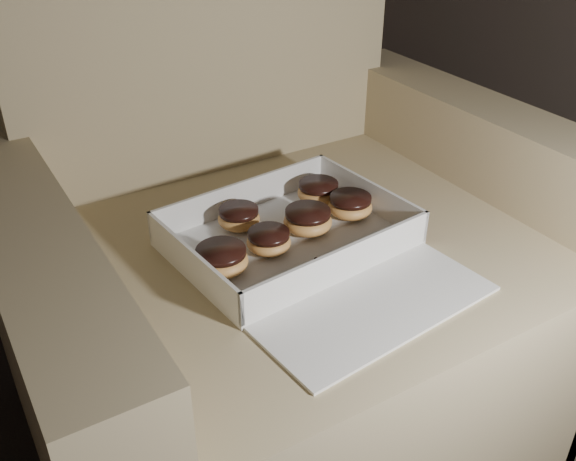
{
  "coord_description": "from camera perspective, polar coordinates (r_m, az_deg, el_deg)",
  "views": [
    {
      "loc": [
        -0.32,
        -0.58,
        1.04
      ],
      "look_at": [
        0.15,
        0.19,
        0.48
      ],
      "focal_mm": 40.0,
      "sensor_mm": 36.0,
      "label": 1
    }
  ],
  "objects": [
    {
      "name": "bakery_box",
      "position": [
        1.05,
        1.43,
        -1.55
      ],
      "size": [
        0.41,
        0.47,
        0.06
      ],
      "rotation": [
        0.0,
        0.0,
        0.1
      ],
      "color": "silver",
      "rests_on": "armchair"
    },
    {
      "name": "crumb_c",
      "position": [
        1.09,
        7.65,
        -0.53
      ],
      "size": [
        0.01,
        0.01,
        0.0
      ],
      "primitive_type": "ellipsoid",
      "color": "black",
      "rests_on": "bakery_box"
    },
    {
      "name": "crumb_d",
      "position": [
        1.03,
        -1.75,
        -2.34
      ],
      "size": [
        0.01,
        0.01,
        0.0
      ],
      "primitive_type": "ellipsoid",
      "color": "black",
      "rests_on": "bakery_box"
    },
    {
      "name": "donut_d",
      "position": [
        1.09,
        1.77,
        0.93
      ],
      "size": [
        0.08,
        0.08,
        0.04
      ],
      "color": "#EB9C52",
      "rests_on": "bakery_box"
    },
    {
      "name": "donut_c",
      "position": [
        1.14,
        5.55,
        2.24
      ],
      "size": [
        0.08,
        0.08,
        0.04
      ],
      "color": "#EB9C52",
      "rests_on": "bakery_box"
    },
    {
      "name": "donut_f",
      "position": [
        1.1,
        -4.38,
        1.19
      ],
      "size": [
        0.07,
        0.07,
        0.04
      ],
      "color": "#EB9C52",
      "rests_on": "bakery_box"
    },
    {
      "name": "donut_b",
      "position": [
        1.04,
        -1.72,
        -0.9
      ],
      "size": [
        0.07,
        0.07,
        0.04
      ],
      "color": "#EB9C52",
      "rests_on": "bakery_box"
    },
    {
      "name": "crumb_a",
      "position": [
        1.03,
        2.51,
        -2.52
      ],
      "size": [
        0.01,
        0.01,
        0.0
      ],
      "primitive_type": "ellipsoid",
      "color": "black",
      "rests_on": "bakery_box"
    },
    {
      "name": "armchair",
      "position": [
        1.23,
        -0.57,
        -4.33
      ],
      "size": [
        0.98,
        0.83,
        1.02
      ],
      "color": "#998561",
      "rests_on": "floor"
    },
    {
      "name": "donut_e",
      "position": [
        1.18,
        2.72,
        3.49
      ],
      "size": [
        0.08,
        0.08,
        0.04
      ],
      "color": "#EB9C52",
      "rests_on": "bakery_box"
    },
    {
      "name": "donut_a",
      "position": [
        0.99,
        -5.95,
        -2.57
      ],
      "size": [
        0.08,
        0.08,
        0.04
      ],
      "color": "#EB9C52",
      "rests_on": "bakery_box"
    },
    {
      "name": "crumb_b",
      "position": [
        1.15,
        6.7,
        1.43
      ],
      "size": [
        0.01,
        0.01,
        0.0
      ],
      "primitive_type": "ellipsoid",
      "color": "black",
      "rests_on": "bakery_box"
    }
  ]
}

